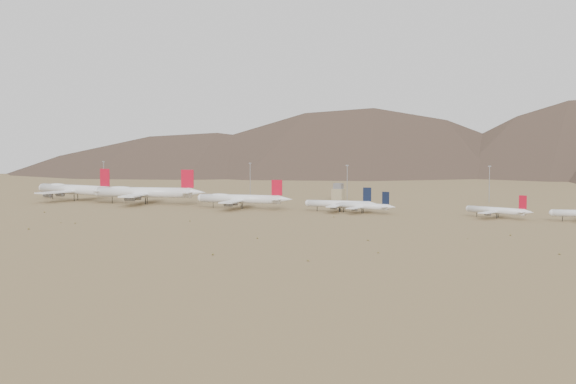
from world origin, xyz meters
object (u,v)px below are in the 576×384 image
at_px(narrowbody_a, 340,204).
at_px(control_tower, 338,192).
at_px(widebody_centre, 145,192).
at_px(widebody_east, 241,199).
at_px(widebody_west, 75,189).
at_px(narrowbody_b, 363,206).

height_order(narrowbody_a, control_tower, narrowbody_a).
height_order(widebody_centre, widebody_east, widebody_centre).
bearing_deg(control_tower, widebody_west, -152.82).
distance_m(widebody_centre, narrowbody_b, 156.86).
xyz_separation_m(widebody_west, narrowbody_b, (218.99, -5.88, -3.78)).
bearing_deg(narrowbody_a, narrowbody_b, -16.54).
relative_size(widebody_east, control_tower, 5.28).
xyz_separation_m(widebody_west, widebody_centre, (62.19, -3.75, 0.02)).
bearing_deg(widebody_east, widebody_centre, 168.27).
xyz_separation_m(narrowbody_a, narrowbody_b, (15.43, -2.62, -0.58)).
height_order(widebody_west, widebody_centre, widebody_centre).
xyz_separation_m(widebody_west, control_tower, (168.67, 86.62, -2.83)).
height_order(widebody_east, narrowbody_a, widebody_east).
relative_size(widebody_centre, narrowbody_a, 1.70).
distance_m(widebody_west, narrowbody_a, 203.61).
height_order(widebody_east, control_tower, widebody_east).
relative_size(widebody_centre, widebody_east, 1.24).
height_order(widebody_west, widebody_east, widebody_west).
bearing_deg(narrowbody_a, control_tower, 104.32).
bearing_deg(widebody_centre, widebody_west, 162.93).
xyz_separation_m(widebody_west, narrowbody_a, (203.56, -3.26, -3.19)).
bearing_deg(widebody_west, narrowbody_a, 7.87).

